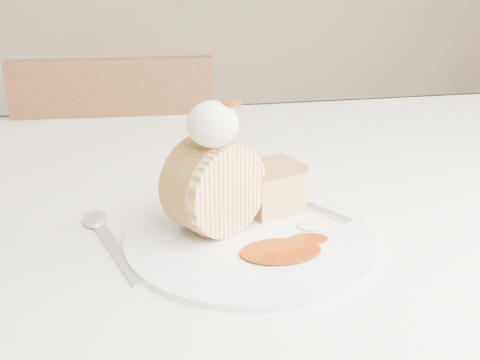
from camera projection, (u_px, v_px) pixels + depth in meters
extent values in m
cube|color=silver|center=(233.00, 194.00, 0.78)|extent=(1.40, 0.90, 0.04)
cube|color=silver|center=(198.00, 166.00, 1.23)|extent=(1.40, 0.01, 0.28)
cylinder|color=brown|center=(446.00, 253.00, 1.37)|extent=(0.06, 0.06, 0.71)
cube|color=brown|center=(132.00, 219.00, 1.41)|extent=(0.43, 0.43, 0.04)
cube|color=brown|center=(119.00, 159.00, 1.15)|extent=(0.41, 0.07, 0.43)
cylinder|color=brown|center=(197.00, 254.00, 1.67)|extent=(0.04, 0.04, 0.40)
cylinder|color=brown|center=(83.00, 261.00, 1.63)|extent=(0.04, 0.04, 0.40)
cylinder|color=brown|center=(205.00, 323.00, 1.35)|extent=(0.04, 0.04, 0.40)
cylinder|color=brown|center=(62.00, 334.00, 1.31)|extent=(0.04, 0.04, 0.40)
cylinder|color=white|center=(250.00, 235.00, 0.61)|extent=(0.36, 0.36, 0.01)
cylinder|color=#FFE3B1|center=(215.00, 186.00, 0.60)|extent=(0.12, 0.11, 0.11)
cube|color=#AA8340|center=(273.00, 190.00, 0.66)|extent=(0.08, 0.07, 0.05)
ellipsoid|color=white|center=(212.00, 124.00, 0.55)|extent=(0.06, 0.06, 0.05)
ellipsoid|color=#7F2E05|center=(229.00, 97.00, 0.55)|extent=(0.03, 0.02, 0.01)
cube|color=silver|center=(312.00, 206.00, 0.67)|extent=(0.11, 0.16, 0.00)
cube|color=silver|center=(118.00, 253.00, 0.58)|extent=(0.08, 0.17, 0.00)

